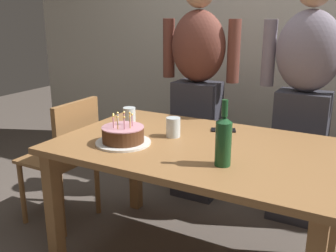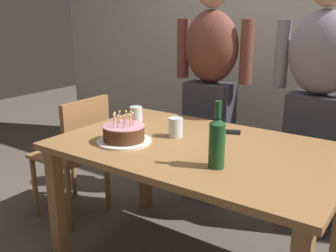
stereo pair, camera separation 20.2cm
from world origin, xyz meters
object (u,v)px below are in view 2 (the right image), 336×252
Objects in this scene: wine_bottle at (217,142)px; person_man_bearded at (210,89)px; water_glass_near at (136,115)px; birthday_cake at (124,134)px; dining_chair at (78,149)px; water_glass_far at (176,127)px; cell_phone at (228,132)px; person_woman_cardigan at (317,102)px.

person_man_bearded reaches higher than wine_bottle.
water_glass_near is 0.84m from wine_bottle.
birthday_cake reaches higher than water_glass_near.
person_man_bearded is (-0.60, 1.03, 0.01)m from wine_bottle.
water_glass_near is 0.12× the size of dining_chair.
person_man_bearded reaches higher than water_glass_far.
dining_chair is at bearing 161.31° from birthday_cake.
cell_phone is 0.17× the size of dining_chair.
person_woman_cardigan is at bearing 80.66° from wine_bottle.
dining_chair is (-0.79, -0.03, -0.28)m from water_glass_far.
cell_phone is 0.09× the size of person_man_bearded.
water_glass_near is 0.07× the size of person_man_bearded.
person_man_bearded is (-0.02, 1.00, 0.09)m from birthday_cake.
water_glass_near is (-0.18, 0.32, 0.01)m from birthday_cake.
person_woman_cardigan is at bearing 36.09° from water_glass_near.
person_woman_cardigan is (0.36, 0.52, 0.13)m from cell_phone.
water_glass_far is 0.49m from wine_bottle.
water_glass_far is 0.79m from person_man_bearded.
cell_phone is at bearing 105.31° from dining_chair.
person_woman_cardigan is (0.17, 1.03, 0.01)m from wine_bottle.
person_man_bearded is at bearing 105.10° from cell_phone.
person_man_bearded reaches higher than cell_phone.
cell_phone is 0.67m from person_man_bearded.
water_glass_far reaches higher than water_glass_near.
wine_bottle is 1.26m from dining_chair.
water_glass_near is 0.98× the size of water_glass_far.
person_woman_cardigan is at bearing 120.29° from dining_chair.
wine_bottle is 2.14× the size of cell_phone.
person_man_bearded is 1.05m from dining_chair.
wine_bottle is at bearing 120.14° from person_man_bearded.
cell_phone is (0.57, 0.16, -0.05)m from water_glass_near.
person_man_bearded and person_woman_cardigan have the same top height.
person_woman_cardigan reaches higher than dining_chair.
dining_chair is (-1.19, 0.24, -0.35)m from wine_bottle.
person_woman_cardigan is (0.93, 0.67, 0.08)m from water_glass_near.
water_glass_far is 0.36× the size of wine_bottle.
dining_chair reaches higher than water_glass_near.
water_glass_far is at bearing 53.28° from person_woman_cardigan.
wine_bottle is (0.76, -0.36, 0.07)m from water_glass_near.
birthday_cake is at bearing -61.03° from water_glass_near.
dining_chair is at bearing -177.79° from water_glass_far.
person_woman_cardigan is at bearing -180.00° from person_man_bearded.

